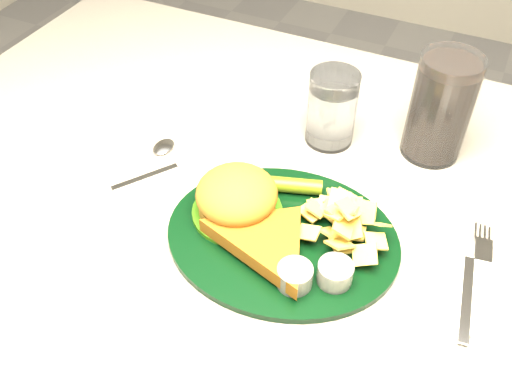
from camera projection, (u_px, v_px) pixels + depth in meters
table at (281, 349)px, 1.01m from camera, size 1.20×0.80×0.75m
dinner_plate at (283, 222)px, 0.67m from camera, size 0.31×0.27×0.06m
water_glass at (332, 108)px, 0.80m from camera, size 0.08×0.08×0.11m
cola_glass at (441, 108)px, 0.76m from camera, size 0.08×0.08×0.15m
fork_napkin at (468, 292)px, 0.63m from camera, size 0.14×0.17×0.01m
spoon at (145, 176)px, 0.77m from camera, size 0.10×0.13×0.01m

